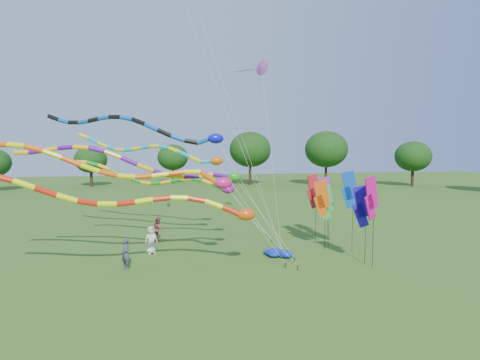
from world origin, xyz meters
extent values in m
plane|color=#2C5817|center=(0.00, 0.00, 0.00)|extent=(160.00, 160.00, 0.00)
cylinder|color=#382314|center=(34.71, 38.37, 1.27)|extent=(0.50, 0.50, 2.55)
ellipsoid|color=#13380F|center=(34.71, 38.37, 4.60)|extent=(5.38, 5.38, 4.57)
cylinder|color=#382314|center=(25.25, 49.28, 1.65)|extent=(0.50, 0.50, 3.30)
ellipsoid|color=#13380F|center=(25.25, 49.28, 5.96)|extent=(6.97, 6.97, 5.92)
cylinder|color=#382314|center=(12.15, 56.49, 1.60)|extent=(0.50, 0.50, 3.19)
ellipsoid|color=#13380F|center=(12.15, 56.49, 5.76)|extent=(6.74, 6.74, 5.73)
cylinder|color=#382314|center=(-2.87, 57.28, 1.78)|extent=(0.50, 0.50, 3.56)
ellipsoid|color=#13380F|center=(-2.87, 57.28, 6.43)|extent=(7.51, 7.51, 6.39)
cylinder|color=#382314|center=(-16.29, 50.55, 1.36)|extent=(0.50, 0.50, 2.73)
ellipsoid|color=#13380F|center=(-16.29, 50.55, 4.93)|extent=(5.76, 5.76, 4.90)
cylinder|color=#382314|center=(-27.70, 42.88, 1.49)|extent=(0.50, 0.50, 2.98)
ellipsoid|color=#13380F|center=(-27.70, 42.88, 5.38)|extent=(6.29, 6.29, 5.35)
cylinder|color=black|center=(2.29, 0.19, 0.15)|extent=(0.05, 0.05, 0.30)
cylinder|color=silver|center=(0.83, 0.22, 1.75)|extent=(0.02, 0.02, 4.15)
ellipsoid|color=#D6470B|center=(-0.63, 0.25, 3.22)|extent=(1.01, 0.65, 0.65)
cylinder|color=red|center=(-1.44, 0.37, 3.42)|extent=(0.29, 0.29, 1.02)
cylinder|color=#E8FF0D|center=(-2.35, 0.57, 3.78)|extent=(0.29, 0.29, 0.98)
cylinder|color=red|center=(-3.26, 0.73, 4.03)|extent=(0.29, 0.29, 0.94)
cylinder|color=#E8FF0D|center=(-4.17, 0.84, 4.14)|extent=(0.29, 0.29, 0.92)
cylinder|color=red|center=(-5.08, 0.89, 4.12)|extent=(0.29, 0.29, 0.92)
cylinder|color=#E8FF0D|center=(-6.00, 0.86, 4.02)|extent=(0.29, 0.29, 0.92)
cylinder|color=red|center=(-6.91, 0.77, 3.93)|extent=(0.29, 0.29, 0.93)
cylinder|color=#E8FF0D|center=(-7.83, 0.64, 3.93)|extent=(0.29, 0.29, 0.93)
cylinder|color=red|center=(-8.75, 0.47, 4.06)|extent=(0.29, 0.29, 0.96)
cylinder|color=#E8FF0D|center=(-9.67, 0.30, 4.33)|extent=(0.29, 0.29, 0.99)
cylinder|color=red|center=(-10.58, 0.14, 4.68)|extent=(0.29, 0.29, 1.01)
cylinder|color=#E8FF0D|center=(-11.50, 0.03, 5.06)|extent=(0.29, 0.29, 0.99)
cylinder|color=red|center=(-12.42, -0.03, 5.38)|extent=(0.29, 0.29, 0.95)
cylinder|color=black|center=(1.76, 0.78, 0.15)|extent=(0.05, 0.05, 0.30)
cylinder|color=silver|center=(0.02, 0.99, 2.57)|extent=(0.02, 0.02, 5.76)
ellipsoid|color=#D31772|center=(-1.72, 1.19, 4.85)|extent=(0.99, 0.64, 0.64)
cylinder|color=#EC520C|center=(-2.48, 1.54, 5.15)|extent=(0.29, 0.29, 1.19)
cylinder|color=yellow|center=(-3.34, 1.92, 5.44)|extent=(0.29, 0.29, 0.90)
cylinder|color=#EC520C|center=(-4.24, 2.01, 5.39)|extent=(0.29, 0.29, 0.90)
cylinder|color=yellow|center=(-5.14, 2.04, 5.30)|extent=(0.29, 0.29, 0.91)
cylinder|color=#EC520C|center=(-6.04, 2.01, 5.22)|extent=(0.29, 0.29, 0.91)
cylinder|color=yellow|center=(-6.96, 1.94, 5.25)|extent=(0.29, 0.29, 0.92)
cylinder|color=#EC520C|center=(-7.87, 1.85, 5.41)|extent=(0.29, 0.29, 0.95)
cylinder|color=yellow|center=(-8.78, 1.77, 5.71)|extent=(0.29, 0.29, 0.98)
cylinder|color=#EC520C|center=(-9.69, 1.72, 6.08)|extent=(0.29, 0.29, 0.99)
cylinder|color=yellow|center=(-10.60, 1.72, 6.46)|extent=(0.29, 0.29, 0.97)
cylinder|color=#EC520C|center=(-11.49, 1.78, 6.75)|extent=(0.29, 0.29, 0.93)
cylinder|color=yellow|center=(-12.38, 1.91, 6.92)|extent=(0.29, 0.29, 0.90)
cylinder|color=black|center=(2.61, 1.70, 0.15)|extent=(0.05, 0.05, 0.30)
cylinder|color=silver|center=(0.83, 1.89, 2.70)|extent=(0.02, 0.02, 6.02)
ellipsoid|color=#228F1A|center=(-0.96, 2.08, 5.12)|extent=(0.87, 0.56, 0.56)
cylinder|color=#5D0D99|center=(-1.70, 2.39, 5.18)|extent=(0.25, 0.25, 0.97)
cylinder|color=#F7B70D|center=(-2.52, 2.64, 5.19)|extent=(0.25, 0.25, 0.86)
cylinder|color=#5D0D99|center=(-3.38, 2.57, 5.13)|extent=(0.25, 0.25, 0.86)
cylinder|color=#F7B70D|center=(-4.24, 2.48, 5.18)|extent=(0.25, 0.25, 0.88)
cylinder|color=#5D0D99|center=(-5.10, 2.38, 5.37)|extent=(0.25, 0.25, 0.90)
cylinder|color=#F7B70D|center=(-5.96, 2.29, 5.69)|extent=(0.25, 0.25, 0.93)
cylinder|color=#5D0D99|center=(-6.81, 2.25, 6.07)|extent=(0.25, 0.25, 0.94)
cylinder|color=#F7B70D|center=(-7.66, 2.27, 6.43)|extent=(0.25, 0.25, 0.91)
cylinder|color=#5D0D99|center=(-8.50, 2.35, 6.69)|extent=(0.25, 0.25, 0.87)
cylinder|color=#F7B70D|center=(-9.33, 2.50, 6.82)|extent=(0.25, 0.25, 0.85)
cylinder|color=#5D0D99|center=(-10.16, 2.71, 6.81)|extent=(0.25, 0.25, 0.86)
cylinder|color=#F7B70D|center=(-10.98, 2.96, 6.71)|extent=(0.25, 0.25, 0.87)
cylinder|color=#5D0D99|center=(-11.80, 3.24, 6.59)|extent=(0.25, 0.25, 0.87)
cylinder|color=#F7B70D|center=(-12.62, 3.52, 6.53)|extent=(0.25, 0.25, 0.86)
cylinder|color=black|center=(2.51, 3.70, 0.15)|extent=(0.05, 0.05, 0.30)
cylinder|color=silver|center=(0.46, 4.48, 3.84)|extent=(0.02, 0.02, 8.36)
ellipsoid|color=#0D0FC1|center=(-1.59, 5.25, 7.39)|extent=(1.03, 0.66, 0.66)
cylinder|color=blue|center=(-2.30, 5.55, 7.24)|extent=(0.30, 0.30, 0.90)
cylinder|color=black|center=(-3.13, 5.78, 7.18)|extent=(0.30, 0.30, 0.89)
cylinder|color=blue|center=(-3.98, 5.91, 7.41)|extent=(0.30, 0.30, 0.92)
cylinder|color=black|center=(-4.83, 6.07, 7.75)|extent=(0.30, 0.30, 0.94)
cylinder|color=blue|center=(-5.66, 6.27, 8.13)|extent=(0.30, 0.30, 0.94)
cylinder|color=black|center=(-6.47, 6.53, 8.48)|extent=(0.30, 0.30, 0.90)
cylinder|color=blue|center=(-7.26, 6.86, 8.72)|extent=(0.30, 0.30, 0.87)
cylinder|color=black|center=(-8.02, 7.25, 8.82)|extent=(0.30, 0.30, 0.86)
cylinder|color=blue|center=(-8.76, 7.69, 8.79)|extent=(0.30, 0.30, 0.87)
cylinder|color=black|center=(-9.49, 8.16, 8.68)|extent=(0.30, 0.30, 0.88)
cylinder|color=blue|center=(-10.21, 8.64, 8.57)|extent=(0.30, 0.30, 0.88)
cylinder|color=black|center=(-10.94, 9.11, 8.54)|extent=(0.30, 0.30, 0.87)
cylinder|color=blue|center=(-11.68, 9.55, 8.64)|extent=(0.30, 0.30, 0.87)
cylinder|color=black|center=(-12.45, 9.93, 8.88)|extent=(0.30, 0.30, 0.90)
cylinder|color=black|center=(2.65, 8.42, 0.15)|extent=(0.05, 0.05, 0.30)
cylinder|color=silver|center=(0.87, 9.13, 3.03)|extent=(0.02, 0.02, 6.71)
ellipsoid|color=#C2580B|center=(-0.90, 9.85, 5.79)|extent=(1.02, 0.66, 0.66)
cylinder|color=#0B9DC1|center=(-1.68, 9.95, 5.75)|extent=(0.30, 0.30, 0.92)
cylinder|color=yellow|center=(-2.54, 10.02, 5.91)|extent=(0.30, 0.30, 0.91)
cylinder|color=#0B9DC1|center=(-3.32, 10.26, 6.29)|extent=(0.30, 0.30, 0.90)
cylinder|color=yellow|center=(-4.09, 10.56, 6.62)|extent=(0.30, 0.30, 0.87)
cylinder|color=#0B9DC1|center=(-4.82, 10.92, 6.83)|extent=(0.30, 0.30, 0.84)
cylinder|color=yellow|center=(-5.54, 11.34, 6.90)|extent=(0.30, 0.30, 0.83)
cylinder|color=#0B9DC1|center=(-6.23, 11.80, 6.84)|extent=(0.30, 0.30, 0.85)
cylinder|color=yellow|center=(-6.92, 12.28, 6.73)|extent=(0.30, 0.30, 0.85)
cylinder|color=#0B9DC1|center=(-7.61, 12.77, 6.63)|extent=(0.30, 0.30, 0.84)
cylinder|color=yellow|center=(-8.31, 13.23, 6.62)|extent=(0.30, 0.30, 0.83)
cylinder|color=#0B9DC1|center=(-9.02, 13.64, 6.75)|extent=(0.30, 0.30, 0.85)
cylinder|color=yellow|center=(-9.76, 14.00, 7.02)|extent=(0.30, 0.30, 0.88)
cylinder|color=#0B9DC1|center=(-10.53, 14.30, 7.37)|extent=(0.30, 0.30, 0.90)
cylinder|color=yellow|center=(-11.31, 14.54, 7.73)|extent=(0.30, 0.30, 0.89)
cylinder|color=black|center=(2.66, 6.81, 0.15)|extent=(0.05, 0.05, 0.30)
cylinder|color=silver|center=(1.10, 7.03, 2.07)|extent=(0.02, 0.02, 4.76)
ellipsoid|color=#920D7F|center=(-0.46, 7.24, 3.85)|extent=(0.92, 0.59, 0.59)
cylinder|color=#13921B|center=(-1.21, 7.07, 4.07)|extent=(0.27, 0.27, 1.01)
cylinder|color=#FFAF0D|center=(-1.96, 6.93, 4.42)|extent=(0.27, 0.27, 0.77)
cylinder|color=#13921B|center=(-2.67, 7.12, 4.59)|extent=(0.27, 0.27, 0.74)
cylinder|color=#FFAF0D|center=(-3.36, 7.36, 4.61)|extent=(0.27, 0.27, 0.75)
cylinder|color=#13921B|center=(-4.06, 7.64, 4.52)|extent=(0.27, 0.27, 0.76)
cylinder|color=#FFAF0D|center=(-4.75, 7.93, 4.39)|extent=(0.27, 0.27, 0.76)
cylinder|color=#13921B|center=(-5.45, 8.21, 4.30)|extent=(0.27, 0.27, 0.75)
cylinder|color=#FFAF0D|center=(-6.15, 8.45, 4.31)|extent=(0.27, 0.27, 0.74)
cylinder|color=#13921B|center=(-6.86, 8.64, 4.47)|extent=(0.27, 0.27, 0.76)
cylinder|color=#FFAF0D|center=(-7.57, 8.76, 4.75)|extent=(0.27, 0.27, 0.80)
cylinder|color=#13921B|center=(-8.30, 8.81, 5.10)|extent=(0.27, 0.27, 0.82)
cylinder|color=#FFAF0D|center=(-9.03, 8.80, 5.44)|extent=(0.27, 0.27, 0.80)
cylinder|color=#13921B|center=(-9.77, 8.74, 5.69)|extent=(0.27, 0.27, 0.77)
cylinder|color=#FFAF0D|center=(-10.52, 8.66, 5.80)|extent=(0.27, 0.27, 0.75)
cylinder|color=black|center=(2.50, 4.00, 0.15)|extent=(0.04, 0.04, 0.30)
cylinder|color=silver|center=(-0.94, 4.76, 9.07)|extent=(0.01, 0.01, 18.91)
cylinder|color=black|center=(2.50, 4.00, 0.15)|extent=(0.04, 0.04, 0.30)
cylinder|color=silver|center=(-1.30, 4.65, 11.12)|extent=(0.01, 0.01, 22.98)
cylinder|color=black|center=(2.50, 4.00, 0.15)|extent=(0.04, 0.04, 0.30)
cylinder|color=silver|center=(2.68, 7.43, 6.72)|extent=(0.01, 0.01, 14.57)
cone|color=purple|center=(2.86, 10.87, 13.15)|extent=(1.64, 1.67, 1.39)
cube|color=purple|center=(2.16, 10.87, 13.00)|extent=(0.90, 0.12, 0.04)
cube|color=purple|center=(1.61, 10.87, 12.88)|extent=(0.90, 0.12, 0.04)
cube|color=purple|center=(1.06, 10.87, 12.76)|extent=(0.90, 0.12, 0.04)
cylinder|color=black|center=(5.80, 6.38, 2.29)|extent=(0.02, 0.02, 4.58)
cube|color=red|center=(5.59, 6.32, 3.98)|extent=(1.13, 0.40, 1.93)
cube|color=red|center=(5.51, 6.30, 3.18)|extent=(0.99, 0.35, 1.51)
cylinder|color=black|center=(6.99, 7.00, 2.17)|extent=(0.02, 0.02, 4.33)
cube|color=#BA1AC5|center=(6.77, 7.01, 3.73)|extent=(1.16, 0.13, 1.93)
cube|color=#BA1AC5|center=(6.69, 7.02, 2.93)|extent=(1.01, 0.12, 1.51)
cylinder|color=black|center=(6.60, -0.18, 2.45)|extent=(0.02, 0.02, 4.89)
cube|color=#CA0B74|center=(6.39, -0.27, 4.29)|extent=(1.10, 0.51, 1.93)
cube|color=#CA0B74|center=(6.32, -0.30, 3.49)|extent=(0.96, 0.45, 1.51)
cylinder|color=black|center=(6.52, 0.55, 2.15)|extent=(0.02, 0.02, 4.29)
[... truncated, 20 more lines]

